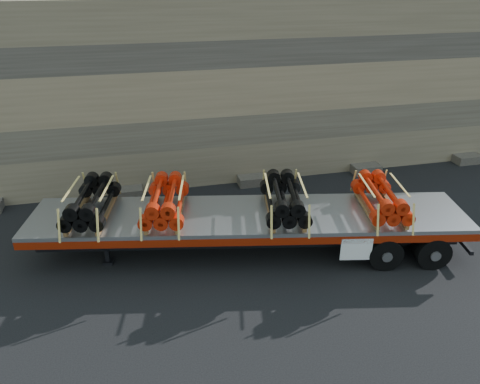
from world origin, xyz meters
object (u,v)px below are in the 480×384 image
at_px(bundle_midfront, 165,202).
at_px(bundle_midrear, 284,200).
at_px(bundle_front, 91,203).
at_px(bundle_rear, 381,199).
at_px(trailer, 248,232).

distance_m(bundle_midfront, bundle_midrear, 3.51).
relative_size(bundle_front, bundle_midfront, 1.01).
height_order(bundle_front, bundle_rear, bundle_front).
bearing_deg(bundle_midrear, bundle_front, 180.00).
height_order(trailer, bundle_midrear, bundle_midrear).
relative_size(trailer, bundle_midfront, 5.29).
xyz_separation_m(trailer, bundle_midfront, (-2.40, 0.49, 1.08)).
relative_size(trailer, bundle_front, 5.22).
relative_size(bundle_midfront, bundle_rear, 1.02).
bearing_deg(bundle_midfront, bundle_front, -180.00).
xyz_separation_m(bundle_front, bundle_midfront, (2.11, -0.43, -0.01)).
bearing_deg(trailer, bundle_rear, -0.00).
bearing_deg(trailer, bundle_midfront, -180.00).
bearing_deg(bundle_midrear, trailer, -180.00).
bearing_deg(bundle_rear, bundle_midfront, 180.00).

